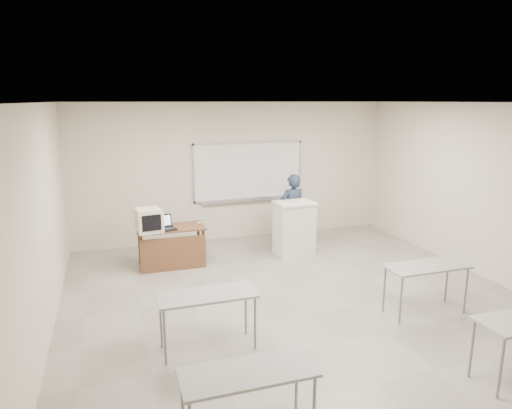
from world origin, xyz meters
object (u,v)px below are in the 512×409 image
object	(u,v)px
laptop	(166,226)
mouse	(200,223)
crt_monitor	(148,220)
presenter	(292,211)
whiteboard	(248,172)
podium	(294,228)
instructor_desk	(172,241)
keyboard	(286,201)

from	to	relation	value
laptop	mouse	world-z (taller)	laptop
crt_monitor	laptop	distance (m)	0.33
mouse	presenter	world-z (taller)	presenter
whiteboard	laptop	size ratio (longest dim) A/B	7.30
podium	presenter	world-z (taller)	presenter
crt_monitor	mouse	distance (m)	0.98
crt_monitor	laptop	size ratio (longest dim) A/B	1.44
podium	crt_monitor	size ratio (longest dim) A/B	2.20
mouse	crt_monitor	bearing A→B (deg)	-158.97
whiteboard	podium	xyz separation A→B (m)	(0.50, -1.47, -0.94)
instructor_desk	crt_monitor	bearing A→B (deg)	-177.21
podium	crt_monitor	xyz separation A→B (m)	(-2.83, -0.02, 0.41)
whiteboard	keyboard	bearing A→B (deg)	-75.85
laptop	mouse	bearing A→B (deg)	0.23
whiteboard	instructor_desk	xyz separation A→B (m)	(-1.92, -1.48, -0.97)
instructor_desk	whiteboard	bearing A→B (deg)	37.88
mouse	keyboard	xyz separation A→B (m)	(1.72, -0.07, 0.32)
instructor_desk	keyboard	bearing A→B (deg)	2.61
podium	mouse	xyz separation A→B (m)	(-1.87, 0.15, 0.23)
mouse	keyboard	size ratio (longest dim) A/B	0.23
laptop	keyboard	world-z (taller)	keyboard
keyboard	instructor_desk	bearing A→B (deg)	-167.40
keyboard	presenter	bearing A→B (deg)	63.99
podium	keyboard	xyz separation A→B (m)	(-0.15, 0.08, 0.55)
instructor_desk	mouse	size ratio (longest dim) A/B	12.49
crt_monitor	mouse	xyz separation A→B (m)	(0.95, 0.17, -0.18)
whiteboard	instructor_desk	bearing A→B (deg)	-142.52
whiteboard	instructor_desk	world-z (taller)	whiteboard
presenter	podium	bearing A→B (deg)	67.98
crt_monitor	presenter	world-z (taller)	presenter
laptop	keyboard	size ratio (longest dim) A/B	0.78
mouse	keyboard	distance (m)	1.75
instructor_desk	laptop	distance (m)	0.31
crt_monitor	presenter	bearing A→B (deg)	2.64
podium	keyboard	world-z (taller)	keyboard
podium	presenter	xyz separation A→B (m)	(0.17, 0.51, 0.23)
whiteboard	presenter	xyz separation A→B (m)	(0.67, -0.96, -0.71)
podium	instructor_desk	bearing A→B (deg)	176.68
laptop	presenter	bearing A→B (deg)	-3.55
presenter	laptop	bearing A→B (deg)	7.17
mouse	presenter	bearing A→B (deg)	20.57
instructor_desk	crt_monitor	size ratio (longest dim) A/B	2.53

